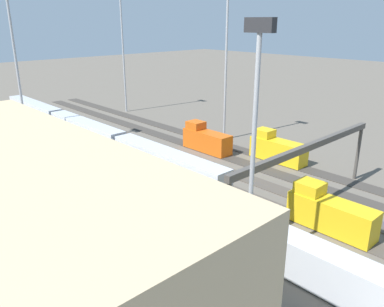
# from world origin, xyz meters

# --- Properties ---
(ground_plane) EXTENTS (400.00, 400.00, 0.00)m
(ground_plane) POSITION_xyz_m (0.00, 0.00, 0.00)
(ground_plane) COLOR #60594F
(track_bed_0) EXTENTS (140.00, 2.80, 0.12)m
(track_bed_0) POSITION_xyz_m (0.00, -12.50, 0.06)
(track_bed_0) COLOR #3D3833
(track_bed_0) RESTS_ON ground_plane
(track_bed_1) EXTENTS (140.00, 2.80, 0.12)m
(track_bed_1) POSITION_xyz_m (0.00, -7.50, 0.06)
(track_bed_1) COLOR #3D3833
(track_bed_1) RESTS_ON ground_plane
(track_bed_2) EXTENTS (140.00, 2.80, 0.12)m
(track_bed_2) POSITION_xyz_m (0.00, -2.50, 0.06)
(track_bed_2) COLOR #4C443D
(track_bed_2) RESTS_ON ground_plane
(track_bed_3) EXTENTS (140.00, 2.80, 0.12)m
(track_bed_3) POSITION_xyz_m (0.00, 2.50, 0.06)
(track_bed_3) COLOR #4C443D
(track_bed_3) RESTS_ON ground_plane
(track_bed_4) EXTENTS (140.00, 2.80, 0.12)m
(track_bed_4) POSITION_xyz_m (0.00, 7.50, 0.06)
(track_bed_4) COLOR #4C443D
(track_bed_4) RESTS_ON ground_plane
(track_bed_5) EXTENTS (140.00, 2.80, 0.12)m
(track_bed_5) POSITION_xyz_m (0.00, 12.50, 0.06)
(track_bed_5) COLOR #3D3833
(track_bed_5) RESTS_ON ground_plane
(train_on_track_4) EXTENTS (71.40, 3.06, 5.00)m
(train_on_track_4) POSITION_xyz_m (23.98, 7.50, 2.60)
(train_on_track_4) COLOR silver
(train_on_track_4) RESTS_ON ground_plane
(train_on_track_1) EXTENTS (10.00, 3.00, 5.00)m
(train_on_track_1) POSITION_xyz_m (6.67, -7.50, 2.16)
(train_on_track_1) COLOR #D85914
(train_on_track_1) RESTS_ON ground_plane
(train_on_track_3) EXTENTS (10.00, 3.00, 5.00)m
(train_on_track_3) POSITION_xyz_m (-23.25, 2.50, 2.16)
(train_on_track_3) COLOR gold
(train_on_track_3) RESTS_ON ground_plane
(train_on_track_0) EXTENTS (10.00, 3.00, 5.00)m
(train_on_track_0) POSITION_xyz_m (-5.52, -12.50, 2.16)
(train_on_track_0) COLOR gold
(train_on_track_0) RESTS_ON ground_plane
(train_on_track_5) EXTENTS (114.80, 3.00, 4.40)m
(train_on_track_5) POSITION_xyz_m (-5.69, 12.50, 2.08)
(train_on_track_5) COLOR #285193
(train_on_track_5) RESTS_ON ground_plane
(light_mast_0) EXTENTS (2.80, 0.70, 30.53)m
(light_mast_0) POSITION_xyz_m (9.24, -15.30, 19.14)
(light_mast_0) COLOR #9EA0A5
(light_mast_0) RESTS_ON ground_plane
(light_mast_1) EXTENTS (2.80, 0.70, 23.27)m
(light_mast_1) POSITION_xyz_m (-21.11, 14.53, 15.16)
(light_mast_1) COLOR #9EA0A5
(light_mast_1) RESTS_ON ground_plane
(light_mast_2) EXTENTS (2.80, 0.70, 31.91)m
(light_mast_2) POSITION_xyz_m (44.47, -15.34, 19.88)
(light_mast_2) COLOR #9EA0A5
(light_mast_2) RESTS_ON ground_plane
(light_mast_3) EXTENTS (2.80, 0.70, 28.63)m
(light_mast_3) POSITION_xyz_m (30.16, 16.34, 18.11)
(light_mast_3) COLOR #9EA0A5
(light_mast_3) RESTS_ON ground_plane
(signal_gantry) EXTENTS (0.70, 30.00, 8.80)m
(signal_gantry) POSITION_xyz_m (-18.47, 0.00, 7.55)
(signal_gantry) COLOR #4C4742
(signal_gantry) RESTS_ON ground_plane
(maintenance_shed) EXTENTS (41.67, 14.12, 13.41)m
(maintenance_shed) POSITION_xyz_m (-10.55, 31.56, 6.70)
(maintenance_shed) COLOR tan
(maintenance_shed) RESTS_ON ground_plane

